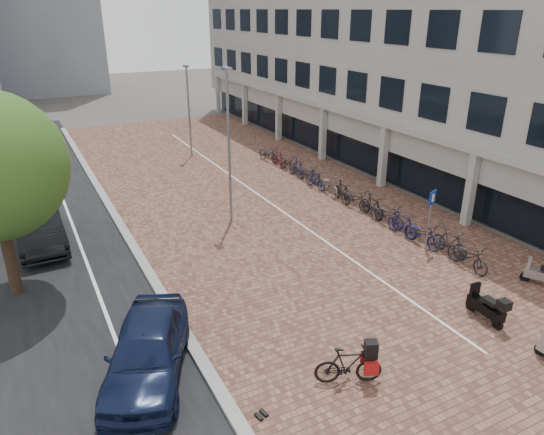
{
  "coord_description": "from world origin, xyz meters",
  "views": [
    {
      "loc": [
        -8.54,
        -10.54,
        9.05
      ],
      "look_at": [
        0.0,
        6.0,
        1.3
      ],
      "focal_mm": 33.22,
      "sensor_mm": 36.0,
      "label": 1
    }
  ],
  "objects": [
    {
      "name": "street_asphalt",
      "position": [
        -9.0,
        12.0,
        0.01
      ],
      "size": [
        8.0,
        50.0,
        0.03
      ],
      "primitive_type": "cube",
      "color": "black",
      "rests_on": "ground"
    },
    {
      "name": "scooter_front",
      "position": [
        7.01,
        -1.14,
        0.48
      ],
      "size": [
        1.07,
        1.44,
        0.97
      ],
      "primitive_type": null,
      "rotation": [
        0.0,
        0.0,
        0.51
      ],
      "color": "#98989D",
      "rests_on": "ground"
    },
    {
      "name": "curb",
      "position": [
        -5.1,
        12.0,
        0.07
      ],
      "size": [
        0.35,
        42.0,
        0.14
      ],
      "primitive_type": "cube",
      "color": "gray",
      "rests_on": "ground"
    },
    {
      "name": "lamp_near",
      "position": [
        -0.45,
        9.18,
        3.39
      ],
      "size": [
        0.12,
        0.12,
        6.78
      ],
      "primitive_type": "cylinder",
      "color": "gray",
      "rests_on": "ground"
    },
    {
      "name": "office_building",
      "position": [
        12.97,
        16.0,
        8.44
      ],
      "size": [
        8.4,
        40.0,
        15.0
      ],
      "color": "#A4A49F",
      "rests_on": "ground"
    },
    {
      "name": "ground",
      "position": [
        0.0,
        0.0,
        0.0
      ],
      "size": [
        140.0,
        140.0,
        0.0
      ],
      "primitive_type": "plane",
      "color": "#474442",
      "rests_on": "ground"
    },
    {
      "name": "plaza_brick",
      "position": [
        2.0,
        12.0,
        0.01
      ],
      "size": [
        14.5,
        42.0,
        0.04
      ],
      "primitive_type": "cube",
      "color": "brown",
      "rests_on": "ground"
    },
    {
      "name": "parking_sign",
      "position": [
        5.39,
        2.87,
        1.71
      ],
      "size": [
        0.5,
        0.24,
        2.54
      ],
      "rotation": [
        0.0,
        0.0,
        0.39
      ],
      "color": "slate",
      "rests_on": "ground"
    },
    {
      "name": "car_dark",
      "position": [
        -8.43,
        10.58,
        0.83
      ],
      "size": [
        1.94,
        5.1,
        1.66
      ],
      "primitive_type": "imported",
      "rotation": [
        0.0,
        0.0,
        0.04
      ],
      "color": "black",
      "rests_on": "ground"
    },
    {
      "name": "bike_row",
      "position": [
        5.59,
        9.05,
        0.52
      ],
      "size": [
        1.18,
        18.12,
        1.05
      ],
      "color": "black",
      "rests_on": "ground"
    },
    {
      "name": "parking_line",
      "position": [
        2.2,
        12.0,
        0.04
      ],
      "size": [
        0.1,
        30.0,
        0.0
      ],
      "primitive_type": "cube",
      "color": "white",
      "rests_on": "plaza_brick"
    },
    {
      "name": "scooter_mid",
      "position": [
        3.5,
        -1.73,
        0.53
      ],
      "size": [
        0.61,
        1.59,
        1.07
      ],
      "primitive_type": null,
      "rotation": [
        0.0,
        0.0,
        -0.08
      ],
      "color": "black",
      "rests_on": "ground"
    },
    {
      "name": "hero_bike",
      "position": [
        -1.96,
        -2.11,
        0.56
      ],
      "size": [
        1.83,
        1.18,
        1.25
      ],
      "rotation": [
        0.0,
        0.0,
        1.15
      ],
      "color": "black",
      "rests_on": "ground"
    },
    {
      "name": "car_navy",
      "position": [
        -6.5,
        0.53,
        0.8
      ],
      "size": [
        3.62,
        5.07,
        1.6
      ],
      "primitive_type": "imported",
      "rotation": [
        0.0,
        0.0,
        -0.41
      ],
      "color": "#0E1733",
      "rests_on": "ground"
    },
    {
      "name": "lamp_far",
      "position": [
        1.53,
        20.56,
        2.89
      ],
      "size": [
        0.12,
        0.12,
        5.77
      ],
      "primitive_type": "cylinder",
      "color": "gray",
      "rests_on": "ground"
    },
    {
      "name": "shoes",
      "position": [
        -4.51,
        -2.19,
        0.04
      ],
      "size": [
        0.4,
        0.35,
        0.09
      ],
      "primitive_type": null,
      "rotation": [
        0.0,
        0.0,
        0.18
      ],
      "color": "black",
      "rests_on": "ground"
    },
    {
      "name": "lane_line",
      "position": [
        -7.0,
        12.0,
        0.02
      ],
      "size": [
        0.12,
        44.0,
        0.0
      ],
      "primitive_type": "cube",
      "color": "white",
      "rests_on": "street_asphalt"
    }
  ]
}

